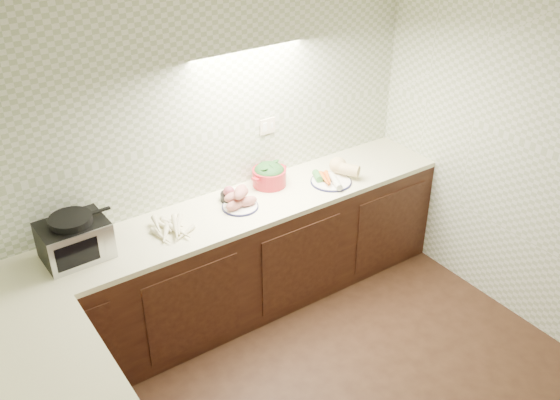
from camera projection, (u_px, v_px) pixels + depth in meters
room at (377, 217)px, 2.99m from camera, size 3.60×3.60×2.60m
counter at (200, 368)px, 3.74m from camera, size 3.60×3.60×0.90m
toaster_oven at (74, 238)px, 3.89m from camera, size 0.42×0.33×0.29m
parsnip_pile at (166, 231)px, 4.16m from camera, size 0.37×0.31×0.07m
sweet_potato_plate at (239, 199)px, 4.45m from camera, size 0.26×0.26×0.16m
onion_bowl at (230, 195)px, 4.54m from camera, size 0.15×0.15×0.12m
dutch_oven at (269, 174)px, 4.72m from camera, size 0.33×0.31×0.18m
veg_plate at (334, 172)px, 4.83m from camera, size 0.41×0.41×0.15m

